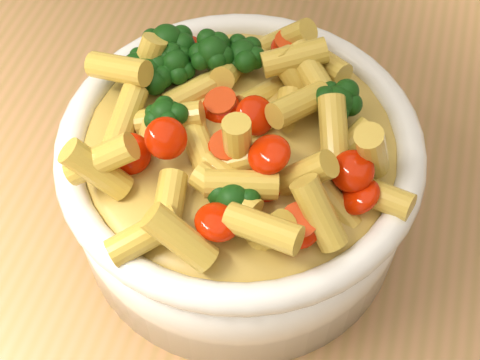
# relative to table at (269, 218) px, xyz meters

# --- Properties ---
(table) EXTENTS (1.20, 0.80, 0.90)m
(table) POSITION_rel_table_xyz_m (0.00, 0.00, 0.00)
(table) COLOR #B07A4B
(table) RESTS_ON ground
(serving_bowl) EXTENTS (0.25, 0.25, 0.11)m
(serving_bowl) POSITION_rel_table_xyz_m (-0.01, -0.07, 0.16)
(serving_bowl) COLOR white
(serving_bowl) RESTS_ON table
(pasta_salad) EXTENTS (0.20, 0.20, 0.04)m
(pasta_salad) POSITION_rel_table_xyz_m (-0.01, -0.07, 0.22)
(pasta_salad) COLOR #E9CA49
(pasta_salad) RESTS_ON serving_bowl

